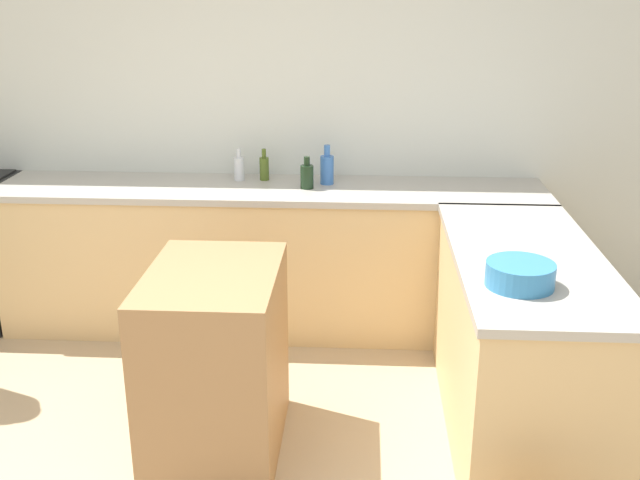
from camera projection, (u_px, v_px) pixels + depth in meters
wall_back at (275, 110)px, 4.78m from camera, size 8.00×0.06×2.70m
counter_back at (272, 258)px, 4.75m from camera, size 3.39×0.64×0.94m
counter_peninsula at (519, 344)px, 3.64m from camera, size 0.69×1.63×0.94m
island_table at (216, 362)px, 3.50m from camera, size 0.59×0.84×0.91m
mixing_bowl at (520, 274)px, 3.10m from camera, size 0.29×0.29×0.10m
water_bottle_blue at (327, 169)px, 4.63m from camera, size 0.08×0.08×0.24m
wine_bottle_dark at (307, 176)px, 4.53m from camera, size 0.08×0.08×0.20m
vinegar_bottle_clear at (239, 168)px, 4.72m from camera, size 0.07×0.07×0.20m
olive_oil_bottle at (264, 168)px, 4.72m from camera, size 0.06×0.06×0.20m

